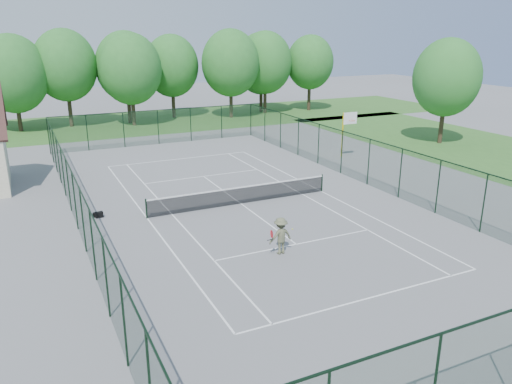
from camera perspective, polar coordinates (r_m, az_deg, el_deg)
ground at (r=28.87m, az=-1.71°, el=-1.36°), size 140.00×140.00×0.00m
grass_far at (r=56.85m, az=-14.17°, el=7.68°), size 80.00×16.00×0.01m
grass_side at (r=46.39m, az=24.35°, el=4.44°), size 14.00×40.00×0.01m
court_lines at (r=28.87m, az=-1.71°, el=-1.35°), size 11.05×23.85×0.01m
tennis_net at (r=28.69m, az=-1.72°, el=-0.27°), size 11.08×0.08×1.10m
fence_enclosure at (r=28.40m, az=-1.74°, el=1.61°), size 18.05×36.05×3.02m
tree_line_far at (r=56.16m, az=-14.64°, el=13.70°), size 39.40×6.40×9.70m
basketball_goal at (r=39.63m, az=10.33°, el=7.49°), size 1.20×1.43×3.65m
tree_side at (r=47.04m, az=20.97°, el=12.11°), size 5.74×5.74×9.09m
sports_bag_a at (r=28.01m, az=-17.48°, el=-2.49°), size 0.41×0.27×0.32m
sports_bag_b at (r=28.11m, az=-17.82°, el=-2.51°), size 0.36×0.28×0.25m
tennis_player at (r=22.26m, az=2.82°, el=-5.02°), size 1.72×0.94×1.70m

